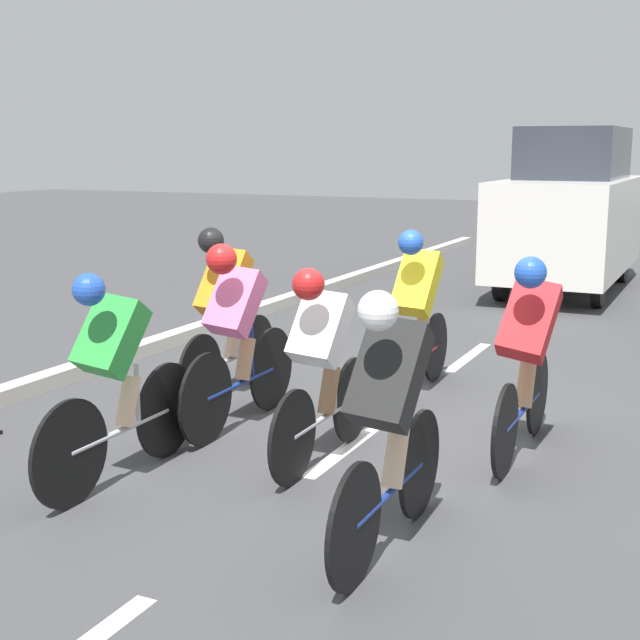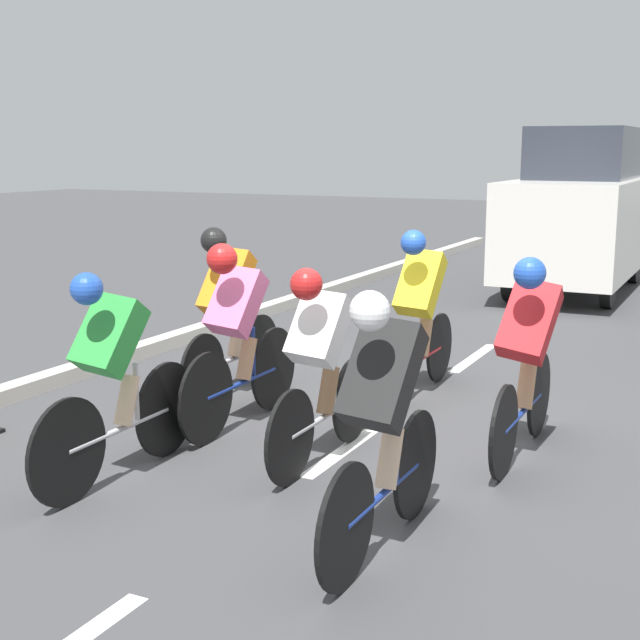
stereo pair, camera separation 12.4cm
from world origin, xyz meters
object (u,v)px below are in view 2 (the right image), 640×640
at_px(cyclist_red, 527,353).
at_px(cyclist_white, 320,361).
at_px(cyclist_pink, 237,331).
at_px(cyclist_yellow, 420,309).
at_px(cyclist_black, 382,418).
at_px(cyclist_green, 113,374).
at_px(cyclist_orange, 228,307).
at_px(support_car, 580,212).

distance_m(cyclist_red, cyclist_white, 1.46).
xyz_separation_m(cyclist_pink, cyclist_white, (-0.95, 0.46, -0.04)).
distance_m(cyclist_red, cyclist_yellow, 1.73).
xyz_separation_m(cyclist_black, cyclist_green, (2.00, -0.22, -0.04)).
bearing_deg(cyclist_orange, cyclist_white, 141.33).
bearing_deg(cyclist_pink, cyclist_red, -172.25).
height_order(cyclist_pink, cyclist_green, cyclist_pink).
xyz_separation_m(cyclist_green, cyclist_yellow, (-1.08, -2.85, 0.05)).
bearing_deg(support_car, cyclist_orange, 77.51).
distance_m(cyclist_pink, cyclist_white, 1.05).
height_order(cyclist_red, cyclist_orange, cyclist_orange).
bearing_deg(cyclist_red, cyclist_black, 80.25).
height_order(cyclist_black, cyclist_green, cyclist_black).
bearing_deg(cyclist_green, cyclist_orange, -78.20).
distance_m(cyclist_green, support_car, 9.63).
distance_m(cyclist_orange, cyclist_green, 2.15).
bearing_deg(cyclist_pink, support_car, -97.58).
distance_m(cyclist_black, cyclist_red, 1.90).
xyz_separation_m(cyclist_green, support_car, (-1.21, -9.54, 0.47)).
height_order(cyclist_red, cyclist_green, cyclist_red).
height_order(cyclist_orange, cyclist_white, cyclist_orange).
relative_size(cyclist_yellow, support_car, 0.40).
distance_m(cyclist_pink, support_car, 8.27).
xyz_separation_m(cyclist_black, cyclist_white, (0.93, -1.12, -0.04)).
height_order(cyclist_black, support_car, support_car).
relative_size(cyclist_red, cyclist_orange, 1.04).
relative_size(cyclist_pink, support_car, 0.41).
distance_m(cyclist_pink, cyclist_orange, 0.94).
bearing_deg(cyclist_yellow, cyclist_black, 106.59).
distance_m(cyclist_red, cyclist_orange, 2.79).
xyz_separation_m(cyclist_red, cyclist_white, (1.25, 0.75, -0.03)).
bearing_deg(cyclist_black, cyclist_pink, -39.98).
bearing_deg(support_car, cyclist_white, 89.07).
distance_m(cyclist_black, cyclist_green, 2.01).
relative_size(cyclist_pink, cyclist_red, 1.03).
height_order(cyclist_pink, support_car, support_car).
bearing_deg(support_car, cyclist_black, 94.61).
bearing_deg(cyclist_black, support_car, -85.39).
height_order(cyclist_orange, support_car, support_car).
xyz_separation_m(cyclist_black, support_car, (0.79, -9.76, 0.43)).
bearing_deg(cyclist_yellow, support_car, -91.10).
height_order(cyclist_pink, cyclist_red, cyclist_pink).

